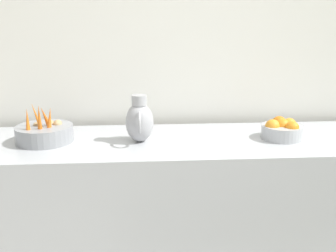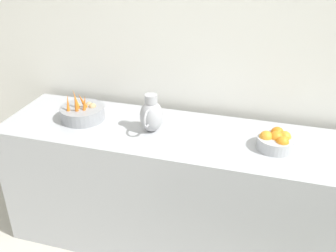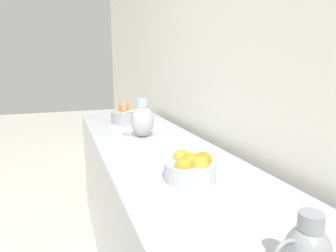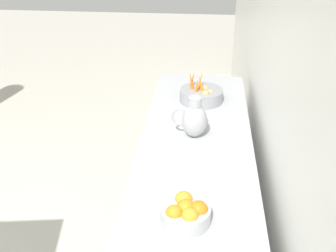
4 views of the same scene
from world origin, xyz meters
The scene contains 5 objects.
tile_wall_left centered at (-1.95, 0.22, 1.50)m, with size 0.10×8.67×3.00m, color white.
prep_counter centered at (-1.51, -0.28, 0.46)m, with size 0.66×2.76×0.91m, color #ADAFB5.
vegetable_colander centered at (-1.52, -1.15, 0.96)m, with size 0.30×0.30×0.22m.
orange_bowl centered at (-1.49, 0.14, 0.96)m, with size 0.22×0.22×0.11m.
metal_pitcher_tall centered at (-1.49, -0.64, 1.03)m, with size 0.21×0.15×0.25m.
Camera 2 is at (0.61, 0.08, 2.12)m, focal length 41.53 mm.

